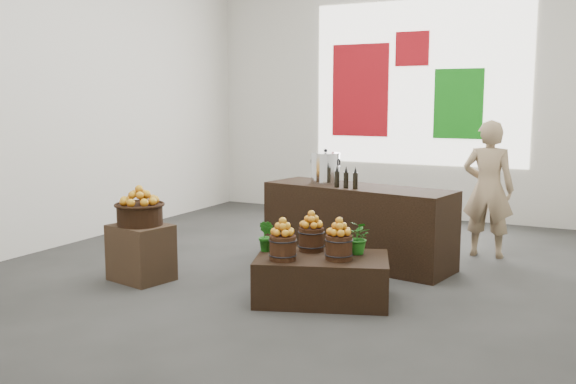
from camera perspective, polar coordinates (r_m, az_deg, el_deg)
The scene contains 22 objects.
ground at distance 6.82m, azimuth 0.69°, elevation -6.72°, with size 7.00×7.00×0.00m, color #363634.
back_wall at distance 9.86m, azimuth 9.82°, elevation 9.49°, with size 6.00×0.04×4.00m, color silver.
back_opening at distance 9.76m, azimuth 11.49°, elevation 9.46°, with size 3.20×0.02×2.40m, color white.
deco_red_left at distance 10.02m, azimuth 6.44°, elevation 8.96°, with size 0.90×0.04×1.40m, color #A50C15.
deco_green_right at distance 9.60m, azimuth 14.91°, elevation 7.58°, with size 0.70×0.04×1.00m, color #137F14.
deco_red_upper at distance 9.80m, azimuth 10.99°, elevation 12.39°, with size 0.50×0.04×0.50m, color #A50C15.
crate at distance 6.46m, azimuth -12.93°, elevation -5.27°, with size 0.55×0.45×0.55m, color #473121.
wicker_basket at distance 6.38m, azimuth -13.03°, elevation -1.99°, with size 0.44×0.44×0.20m, color black.
apples_in_basket at distance 6.35m, azimuth -13.09°, elevation -0.28°, with size 0.34×0.34×0.18m, color #8E040A, non-canonical shape.
display_table at distance 5.69m, azimuth 3.03°, elevation -7.69°, with size 1.15×0.71×0.40m, color black.
apple_bucket_front_left at distance 5.50m, azimuth -0.47°, elevation -4.99°, with size 0.23×0.23×0.21m, color #351D0E.
apples_in_bucket_front_left at distance 5.46m, azimuth -0.48°, elevation -3.12°, with size 0.17×0.17×0.15m, color #8E040A, non-canonical shape.
apple_bucket_front_right at distance 5.52m, azimuth 4.54°, elevation -4.95°, with size 0.23×0.23×0.21m, color #351D0E.
apples_in_bucket_front_right at distance 5.48m, azimuth 4.57°, elevation -3.08°, with size 0.17×0.17×0.15m, color #8E040A, non-canonical shape.
apple_bucket_rear at distance 5.83m, azimuth 2.08°, elevation -4.22°, with size 0.23×0.23×0.21m, color #351D0E.
apples_in_bucket_rear at distance 5.79m, azimuth 2.09°, elevation -2.45°, with size 0.17×0.17×0.15m, color #8E040A, non-canonical shape.
herb_garnish_right at distance 5.73m, azimuth 6.25°, elevation -4.01°, with size 0.27×0.24×0.30m, color #175612.
herb_garnish_left at distance 5.79m, azimuth -1.92°, elevation -3.92°, with size 0.16×0.13×0.29m, color #175612.
counter at distance 6.95m, azimuth 6.21°, elevation -2.92°, with size 2.06×0.66×0.84m, color black.
stock_pot_left at distance 7.09m, azimuth 3.35°, elevation 2.07°, with size 0.32×0.32×0.32m, color silver.
oil_cruets at distance 6.69m, azimuth 5.39°, elevation 1.32°, with size 0.22×0.06×0.23m, color black, non-canonical shape.
shopper at distance 7.50m, azimuth 17.36°, elevation 0.26°, with size 0.56×0.37×1.54m, color #927959.
Camera 1 is at (2.90, -5.92, 1.75)m, focal length 40.00 mm.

